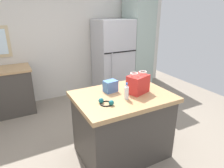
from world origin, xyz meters
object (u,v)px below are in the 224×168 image
at_px(bottle, 127,92).
at_px(kitchen_island, 122,125).
at_px(small_box, 110,86).
at_px(ear_defenders, 106,102).
at_px(tall_cabinet, 137,46).
at_px(shopping_bag, 138,84).
at_px(refrigerator, 113,58).

bearing_deg(bottle, kitchen_island, 78.73).
bearing_deg(bottle, small_box, 102.25).
distance_m(kitchen_island, ear_defenders, 0.59).
bearing_deg(kitchen_island, bottle, -101.27).
xyz_separation_m(kitchen_island, tall_cabinet, (1.63, 2.03, 0.65)).
bearing_deg(shopping_bag, refrigerator, 70.61).
bearing_deg(kitchen_island, tall_cabinet, 51.19).
relative_size(kitchen_island, tall_cabinet, 0.56).
height_order(tall_cabinet, bottle, tall_cabinet).
xyz_separation_m(refrigerator, tall_cabinet, (0.69, 0.00, 0.24)).
bearing_deg(tall_cabinet, shopping_bag, -124.54).
height_order(shopping_bag, bottle, shopping_bag).
bearing_deg(kitchen_island, refrigerator, 65.14).
height_order(refrigerator, bottle, refrigerator).
distance_m(bottle, ear_defenders, 0.30).
relative_size(refrigerator, small_box, 10.19).
bearing_deg(ear_defenders, shopping_bag, 12.38).
relative_size(small_box, bottle, 0.81).
relative_size(bottle, ear_defenders, 1.02).
bearing_deg(ear_defenders, refrigerator, 60.00).
relative_size(kitchen_island, shopping_bag, 3.85).
xyz_separation_m(kitchen_island, ear_defenders, (-0.31, -0.14, 0.48)).
distance_m(refrigerator, small_box, 2.13).
height_order(shopping_bag, ear_defenders, shopping_bag).
bearing_deg(small_box, ear_defenders, -125.08).
height_order(refrigerator, shopping_bag, refrigerator).
bearing_deg(small_box, shopping_bag, -33.02).
xyz_separation_m(refrigerator, ear_defenders, (-1.25, -2.17, 0.06)).
distance_m(shopping_bag, small_box, 0.37).
xyz_separation_m(small_box, bottle, (0.07, -0.30, 0.02)).
height_order(kitchen_island, refrigerator, refrigerator).
xyz_separation_m(refrigerator, small_box, (-1.03, -1.85, 0.12)).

